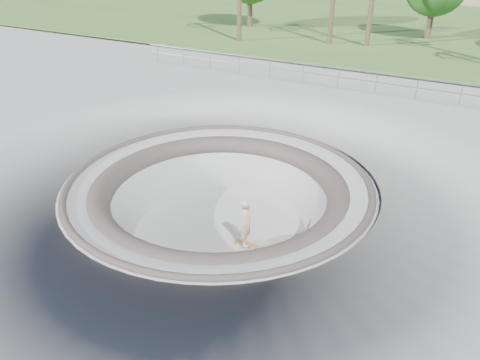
% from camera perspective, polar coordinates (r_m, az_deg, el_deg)
% --- Properties ---
extents(ground, '(180.00, 180.00, 0.00)m').
position_cam_1_polar(ground, '(15.66, -2.56, -0.22)').
color(ground, '#959691').
rests_on(ground, ground).
extents(skate_bowl, '(14.00, 14.00, 4.10)m').
position_cam_1_polar(skate_bowl, '(16.60, -2.43, -5.81)').
color(skate_bowl, '#959691').
rests_on(skate_bowl, ground).
extents(grass_strip, '(180.00, 36.00, 0.12)m').
position_cam_1_polar(grass_strip, '(46.86, 20.88, 17.22)').
color(grass_strip, '#3A6126').
rests_on(grass_strip, ground).
extents(distant_hills, '(103.20, 45.00, 28.60)m').
position_cam_1_polar(distant_hills, '(70.46, 26.47, 13.09)').
color(distant_hills, olive).
rests_on(distant_hills, ground).
extents(safety_railing, '(25.00, 0.06, 1.03)m').
position_cam_1_polar(safety_railing, '(25.71, 11.89, 12.12)').
color(safety_railing, gray).
rests_on(safety_railing, ground).
extents(skateboard, '(0.83, 0.25, 0.09)m').
position_cam_1_polar(skateboard, '(15.76, 0.78, -7.84)').
color(skateboard, brown).
rests_on(skateboard, ground).
extents(skater, '(0.55, 0.70, 1.68)m').
position_cam_1_polar(skater, '(15.28, 0.80, -5.22)').
color(skater, tan).
rests_on(skater, skateboard).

